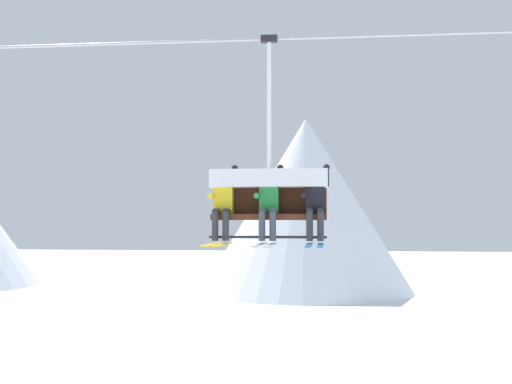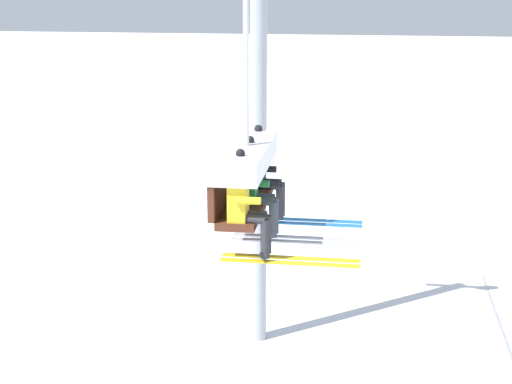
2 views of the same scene
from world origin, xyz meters
name	(u,v)px [view 1 (image 1 of 2)]	position (x,y,z in m)	size (l,w,h in m)	color
mountain_peak_central	(306,205)	(0.53, 35.72, 6.39)	(15.53, 15.53, 12.79)	white
lift_cable	(215,41)	(0.08, -0.80, 8.31)	(17.43, 0.05, 0.05)	#9EA3A8
chairlift_chair	(270,186)	(1.01, -0.73, 5.80)	(1.97, 0.74, 3.45)	#512819
skier_yellow	(223,203)	(0.24, -0.94, 5.50)	(0.48, 1.70, 1.34)	yellow
skier_green	(269,203)	(1.02, -0.94, 5.50)	(0.48, 1.70, 1.34)	#23843D
skier_black	(315,203)	(1.79, -0.94, 5.50)	(0.48, 1.70, 1.34)	black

